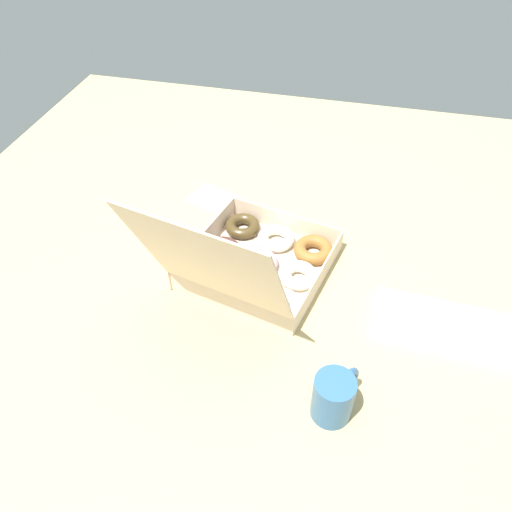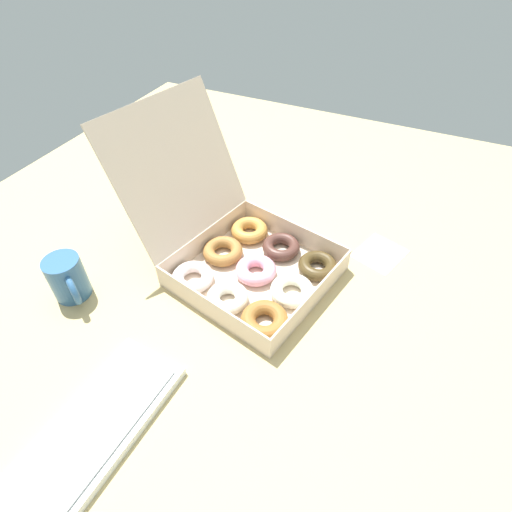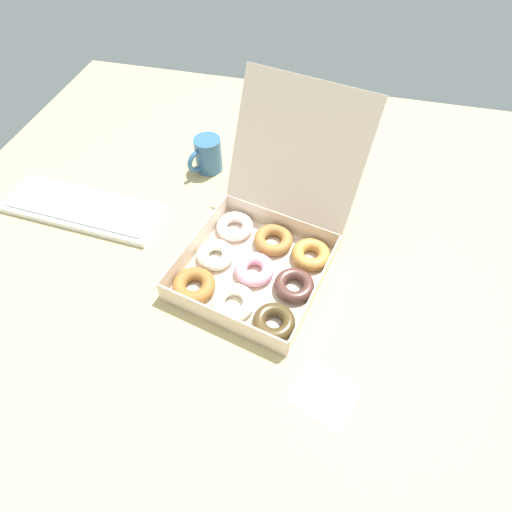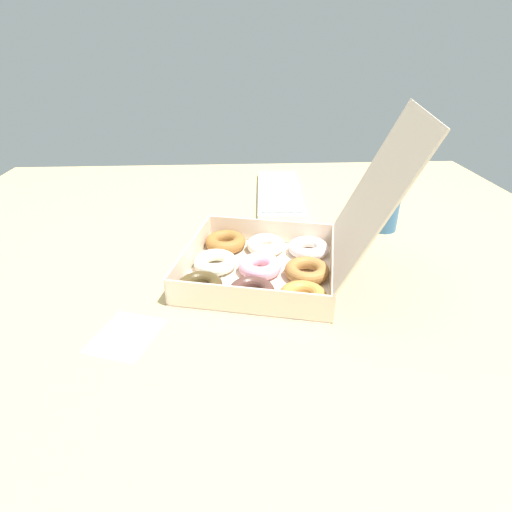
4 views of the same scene
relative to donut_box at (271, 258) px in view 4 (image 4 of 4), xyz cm
name	(u,v)px [view 4 (image 4 of 4)]	position (x,y,z in cm)	size (l,w,h in cm)	color
ground_plane	(246,284)	(2.12, -5.48, -4.93)	(180.00, 180.00, 2.00)	tan
donut_box	(271,258)	(0.00, 0.00, 0.00)	(40.40, 49.97, 34.73)	beige
keyboard	(279,192)	(-49.54, 6.98, -2.87)	(43.66, 16.52, 2.20)	white
coffee_mug	(382,211)	(-22.39, 31.60, 1.21)	(8.26, 10.74, 10.04)	#305D8D
paper_napkin	(126,335)	(19.38, -26.90, -3.86)	(11.65, 9.90, 0.15)	white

